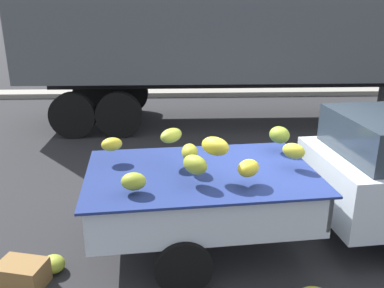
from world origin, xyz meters
name	(u,v)px	position (x,y,z in m)	size (l,w,h in m)	color
ground	(277,229)	(0.00, 0.00, 0.00)	(220.00, 220.00, 0.00)	#28282B
curb_strip	(216,92)	(0.00, 8.95, 0.08)	(80.00, 0.80, 0.16)	gray
pickup_truck	(349,177)	(0.84, -0.22, 0.88)	(5.07, 2.21, 1.70)	silver
semi_trailer	(262,24)	(0.77, 5.55, 2.54)	(12.00, 2.70, 3.95)	#4C5156
fallen_banana_bunch_near_tailgate	(54,264)	(-2.90, -0.84, 0.10)	(0.29, 0.27, 0.20)	#9CAB32
produce_crate	(22,274)	(-3.17, -1.08, 0.15)	(0.52, 0.36, 0.29)	olive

